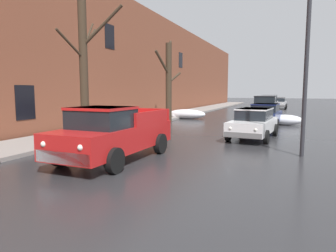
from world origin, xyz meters
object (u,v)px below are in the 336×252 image
at_px(street_lamp_post, 307,60).
at_px(sedan_darkblue_parked_kerbside_mid, 265,114).
at_px(suv_grey_queued_behind_truck, 269,103).
at_px(sedan_silver_at_far_intersection, 279,103).
at_px(bare_tree_second_along_sidewalk, 84,56).
at_px(suv_black_parked_far_down_block, 265,105).
at_px(bare_tree_mid_block, 169,80).
at_px(pickup_truck_red_approaching_near_lane, 113,133).
at_px(sedan_white_parked_kerbside_close, 254,123).

bearing_deg(street_lamp_post, sedan_darkblue_parked_kerbside_mid, 102.35).
relative_size(suv_grey_queued_behind_truck, sedan_silver_at_far_intersection, 1.07).
height_order(bare_tree_second_along_sidewalk, suv_black_parked_far_down_block, bare_tree_second_along_sidewalk).
distance_m(sedan_darkblue_parked_kerbside_mid, suv_black_parked_far_down_block, 7.42).
height_order(bare_tree_mid_block, street_lamp_post, bare_tree_mid_block).
distance_m(suv_grey_queued_behind_truck, sedan_silver_at_far_intersection, 6.92).
xyz_separation_m(bare_tree_second_along_sidewalk, sedan_darkblue_parked_kerbside_mid, (6.62, 9.53, -2.95)).
bearing_deg(suv_grey_queued_behind_truck, bare_tree_second_along_sidewalk, -104.10).
relative_size(pickup_truck_red_approaching_near_lane, suv_black_parked_far_down_block, 1.04).
xyz_separation_m(sedan_darkblue_parked_kerbside_mid, street_lamp_post, (1.98, -9.05, 2.50)).
bearing_deg(sedan_silver_at_far_intersection, sedan_darkblue_parked_kerbside_mid, -89.91).
bearing_deg(street_lamp_post, sedan_white_parked_kerbside_close, 119.92).
relative_size(bare_tree_second_along_sidewalk, sedan_silver_at_far_intersection, 1.60).
bearing_deg(pickup_truck_red_approaching_near_lane, suv_black_parked_far_down_block, 80.85).
relative_size(pickup_truck_red_approaching_near_lane, sedan_white_parked_kerbside_close, 1.14).
distance_m(sedan_darkblue_parked_kerbside_mid, sedan_silver_at_far_intersection, 20.84).
bearing_deg(suv_grey_queued_behind_truck, sedan_white_parked_kerbside_close, -88.05).
height_order(suv_grey_queued_behind_truck, street_lamp_post, street_lamp_post).
distance_m(pickup_truck_red_approaching_near_lane, suv_black_parked_far_down_block, 19.62).
distance_m(bare_tree_second_along_sidewalk, street_lamp_post, 8.63).
relative_size(sedan_white_parked_kerbside_close, sedan_silver_at_far_intersection, 0.97).
height_order(sedan_darkblue_parked_kerbside_mid, sedan_silver_at_far_intersection, same).
bearing_deg(bare_tree_mid_block, sedan_white_parked_kerbside_close, -39.72).
bearing_deg(suv_black_parked_far_down_block, sedan_darkblue_parked_kerbside_mid, -85.54).
bearing_deg(suv_black_parked_far_down_block, street_lamp_post, -81.16).
height_order(pickup_truck_red_approaching_near_lane, suv_black_parked_far_down_block, suv_black_parked_far_down_block).
bearing_deg(sedan_darkblue_parked_kerbside_mid, sedan_white_parked_kerbside_close, -90.58).
bearing_deg(suv_grey_queued_behind_truck, suv_black_parked_far_down_block, -88.77).
relative_size(bare_tree_second_along_sidewalk, suv_black_parked_far_down_block, 1.50).
xyz_separation_m(sedan_white_parked_kerbside_close, sedan_silver_at_far_intersection, (0.02, 26.35, 0.00)).
relative_size(suv_black_parked_far_down_block, street_lamp_post, 0.82).
bearing_deg(sedan_silver_at_far_intersection, street_lamp_post, -86.15).
distance_m(sedan_silver_at_far_intersection, street_lamp_post, 30.06).
height_order(bare_tree_second_along_sidewalk, pickup_truck_red_approaching_near_lane, bare_tree_second_along_sidewalk).
height_order(sedan_white_parked_kerbside_close, sedan_darkblue_parked_kerbside_mid, same).
height_order(pickup_truck_red_approaching_near_lane, sedan_white_parked_kerbside_close, pickup_truck_red_approaching_near_lane).
relative_size(bare_tree_mid_block, sedan_darkblue_parked_kerbside_mid, 1.41).
distance_m(pickup_truck_red_approaching_near_lane, street_lamp_post, 6.82).
xyz_separation_m(bare_tree_second_along_sidewalk, pickup_truck_red_approaching_near_lane, (2.92, -2.44, -2.82)).
bearing_deg(sedan_darkblue_parked_kerbside_mid, bare_tree_mid_block, -179.73).
bearing_deg(bare_tree_mid_block, street_lamp_post, -46.25).
bearing_deg(sedan_silver_at_far_intersection, bare_tree_mid_block, -107.60).
height_order(sedan_darkblue_parked_kerbside_mid, street_lamp_post, street_lamp_post).
distance_m(sedan_white_parked_kerbside_close, sedan_darkblue_parked_kerbside_mid, 5.51).
relative_size(sedan_darkblue_parked_kerbside_mid, suv_grey_queued_behind_truck, 0.91).
xyz_separation_m(bare_tree_second_along_sidewalk, sedan_white_parked_kerbside_close, (6.56, 4.02, -2.95)).
bearing_deg(street_lamp_post, suv_black_parked_far_down_block, 98.84).
relative_size(sedan_darkblue_parked_kerbside_mid, suv_black_parked_far_down_block, 0.91).
distance_m(pickup_truck_red_approaching_near_lane, suv_grey_queued_behind_truck, 26.10).
height_order(sedan_white_parked_kerbside_close, street_lamp_post, street_lamp_post).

